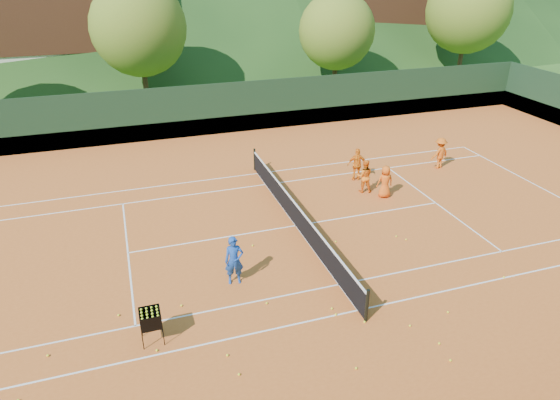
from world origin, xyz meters
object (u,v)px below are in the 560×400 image
object	(u,v)px
ball_hopper	(150,319)
chalet_right	(385,4)
chalet_left	(52,9)
tennis_net	(296,214)
student_c	(385,182)
chalet_mid	(235,8)
student_d	(440,153)
student_b	(357,164)
coach	(234,260)
student_a	(364,176)

from	to	relation	value
ball_hopper	chalet_right	world-z (taller)	chalet_right
chalet_left	chalet_right	world-z (taller)	chalet_left
tennis_net	student_c	bearing A→B (deg)	15.26
chalet_mid	tennis_net	bearing A→B (deg)	-100.01
student_d	ball_hopper	bearing A→B (deg)	16.82
tennis_net	chalet_mid	xyz separation A→B (m)	(6.00, 34.00, 4.47)
student_b	student_c	bearing A→B (deg)	114.52
coach	student_b	size ratio (longest dim) A/B	1.07
student_a	chalet_right	xyz separation A→B (m)	(16.05, 27.98, 4.48)
chalet_right	tennis_net	bearing A→B (deg)	-123.69
student_a	coach	bearing A→B (deg)	54.28
coach	student_c	bearing A→B (deg)	35.65
ball_hopper	student_d	bearing A→B (deg)	29.25
student_d	chalet_left	distance (m)	32.94
coach	chalet_right	world-z (taller)	chalet_right
student_a	chalet_left	world-z (taller)	chalet_left
student_b	student_c	size ratio (longest dim) A/B	1.07
chalet_mid	ball_hopper	bearing A→B (deg)	-107.10
coach	chalet_mid	world-z (taller)	chalet_mid
student_b	chalet_mid	size ratio (longest dim) A/B	0.12
ball_hopper	student_c	bearing A→B (deg)	30.21
chalet_right	chalet_mid	bearing A→B (deg)	164.05
coach	student_b	xyz separation A→B (m)	(7.40, 6.23, -0.06)
student_d	chalet_mid	bearing A→B (deg)	-97.26
student_b	ball_hopper	world-z (taller)	student_b
student_a	student_b	bearing A→B (deg)	-82.78
chalet_mid	chalet_right	bearing A→B (deg)	-15.95
student_a	student_d	xyz separation A→B (m)	(4.82, 1.35, 0.03)
coach	student_b	bearing A→B (deg)	47.38
coach	student_a	world-z (taller)	coach
student_b	ball_hopper	size ratio (longest dim) A/B	1.56
chalet_mid	student_a	bearing A→B (deg)	-93.66
student_c	student_d	xyz separation A→B (m)	(4.21, 2.12, 0.05)
chalet_left	student_d	bearing A→B (deg)	-54.82
tennis_net	ball_hopper	xyz separation A→B (m)	(-5.96, -4.89, 0.25)
ball_hopper	chalet_mid	size ratio (longest dim) A/B	0.08
chalet_right	student_c	bearing A→B (deg)	-118.23
student_d	tennis_net	world-z (taller)	student_d
student_a	student_d	distance (m)	5.00
student_b	chalet_right	size ratio (longest dim) A/B	0.13
coach	student_d	size ratio (longest dim) A/B	1.07
student_b	chalet_right	world-z (taller)	chalet_right
student_a	chalet_right	size ratio (longest dim) A/B	0.13
coach	ball_hopper	xyz separation A→B (m)	(-2.80, -1.96, -0.09)
ball_hopper	chalet_left	xyz separation A→B (m)	(-4.04, 34.88, 4.88)
tennis_net	ball_hopper	bearing A→B (deg)	-140.68
student_c	chalet_mid	world-z (taller)	chalet_mid
student_d	chalet_mid	distance (m)	31.04
chalet_left	ball_hopper	bearing A→B (deg)	-83.40
student_b	student_d	distance (m)	4.54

